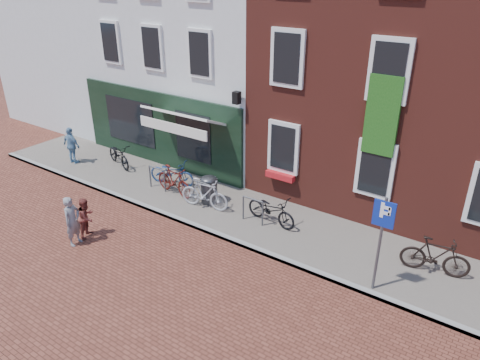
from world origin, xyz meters
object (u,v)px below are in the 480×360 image
Objects in this scene: bicycle_0 at (119,155)px; bicycle_4 at (271,210)px; litter_bin at (209,188)px; parking_sign at (382,229)px; woman at (73,221)px; cafe_person at (72,145)px; boy at (87,217)px; bicycle_1 at (174,181)px; bicycle_3 at (204,194)px; bicycle_5 at (435,256)px; bicycle_2 at (172,173)px.

bicycle_4 is at bearing -74.46° from bicycle_0.
litter_bin is at bearing -75.97° from bicycle_0.
parking_sign is 8.32m from woman.
cafe_person is at bearing -175.76° from litter_bin.
boy reaches higher than bicycle_1.
litter_bin is 0.59× the size of bicycle_3.
woman is at bearing -113.02° from litter_bin.
bicycle_1 is (5.16, 0.25, -0.23)m from cafe_person.
litter_bin is 0.59× the size of bicycle_5.
parking_sign is at bearing -80.04° from bicycle_0.
cafe_person reaches higher than bicycle_4.
bicycle_3 is at bearing 107.11° from bicycle_4.
boy is 0.83× the size of cafe_person.
bicycle_0 is 11.88m from bicycle_5.
parking_sign is 1.48× the size of bicycle_5.
boy is 0.72× the size of bicycle_5.
boy is at bearing -163.69° from parking_sign.
bicycle_4 is (3.74, 0.24, -0.05)m from bicycle_1.
litter_bin is 0.40× the size of parking_sign.
boy is (-0.06, 0.50, -0.13)m from woman.
boy is at bearing -3.77° from woman.
bicycle_2 and bicycle_4 have the same top height.
parking_sign is (6.05, -1.24, 1.17)m from litter_bin.
bicycle_0 is (-3.07, 4.40, -0.19)m from woman.
bicycle_5 is at bearing -74.23° from woman.
bicycle_3 is (0.13, -0.40, -0.01)m from litter_bin.
woman is (-1.71, -4.03, 0.13)m from litter_bin.
cafe_person reaches higher than bicycle_1.
bicycle_1 is 0.80m from bicycle_2.
parking_sign is 1.48× the size of bicycle_1.
bicycle_5 is (9.03, -0.07, 0.05)m from bicycle_2.
bicycle_3 is at bearing -72.49° from litter_bin.
bicycle_1 is at bearing 74.14° from bicycle_3.
parking_sign is at bearing -90.09° from bicycle_1.
woman reaches higher than bicycle_5.
bicycle_3 is 0.97× the size of bicycle_4.
bicycle_2 is at bearing -18.51° from boy.
boy reaches higher than bicycle_0.
cafe_person is at bearing 43.38° from woman.
bicycle_5 reaches higher than bicycle_2.
parking_sign reaches higher than cafe_person.
bicycle_2 is (-1.93, 0.30, -0.06)m from litter_bin.
bicycle_5 is at bearing -179.33° from cafe_person.
bicycle_4 is (7.18, -0.36, 0.00)m from bicycle_0.
bicycle_3 is at bearing -36.97° from woman.
bicycle_1 is 1.00× the size of bicycle_5.
cafe_person is at bearing 100.50° from bicycle_1.
litter_bin is at bearing 8.37° from bicycle_3.
litter_bin is 1.96m from bicycle_2.
bicycle_4 is at bearing 161.16° from parking_sign.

